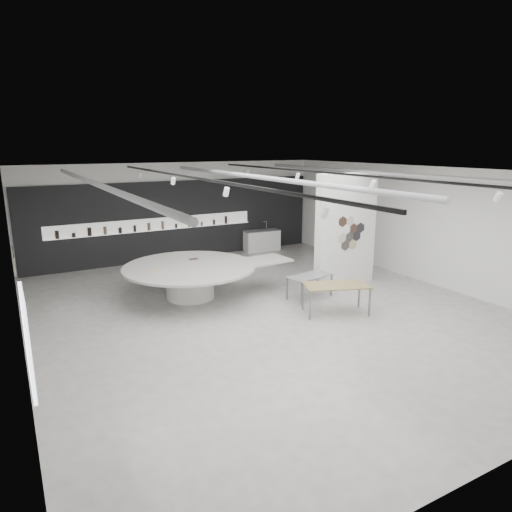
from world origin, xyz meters
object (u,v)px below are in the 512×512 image
sample_table_stone (310,277)px  kitchen_counter (262,240)px  display_island (193,277)px  sample_table_wood (336,287)px  partition_column (346,230)px

sample_table_stone → kitchen_counter: 6.42m
display_island → sample_table_stone: 3.49m
sample_table_stone → kitchen_counter: (1.86, 6.14, -0.18)m
sample_table_wood → kitchen_counter: bearing=75.2°
partition_column → sample_table_stone: 2.25m
partition_column → sample_table_stone: partition_column is taller
display_island → sample_table_wood: size_ratio=2.73×
partition_column → display_island: size_ratio=0.69×
display_island → kitchen_counter: bearing=38.3°
sample_table_wood → partition_column: bearing=45.9°
partition_column → display_island: (-4.86, 1.08, -1.15)m
display_island → sample_table_stone: display_island is taller
partition_column → kitchen_counter: partition_column is taller
display_island → sample_table_wood: 4.25m
display_island → kitchen_counter: (4.90, 4.43, -0.20)m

